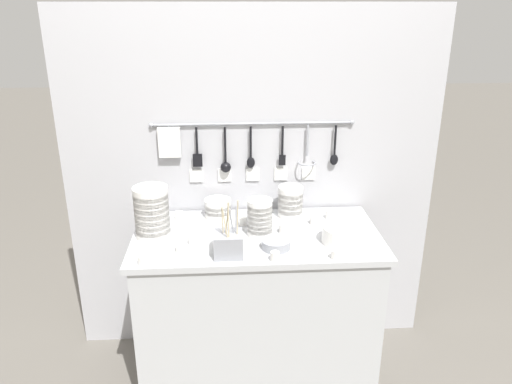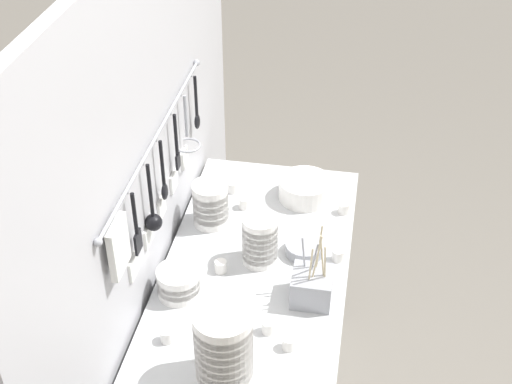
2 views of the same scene
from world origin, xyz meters
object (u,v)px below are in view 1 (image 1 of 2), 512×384
bowl_stack_short_front (260,217)px  cup_beside_plates (275,256)px  bowl_stack_nested_right (218,208)px  cup_front_right (314,220)px  bowl_stack_wide_centre (290,202)px  cup_edge_far (193,240)px  bowl_stack_back_corner (152,212)px  cutlery_caddy (228,244)px  plate_stack (344,235)px  cup_by_caddy (336,254)px  cup_edge_near (243,221)px  cup_front_left (143,260)px  cup_centre (179,215)px  cup_back_left (283,229)px  cup_mid_row (329,215)px  cup_back_right (180,247)px  steel_mixing_bowl (276,244)px

bowl_stack_short_front → cup_beside_plates: size_ratio=4.34×
bowl_stack_nested_right → cup_front_right: bowl_stack_nested_right is taller
bowl_stack_wide_centre → cup_edge_far: 0.59m
bowl_stack_back_corner → cutlery_caddy: bearing=-30.1°
plate_stack → cup_edge_far: plate_stack is taller
cup_beside_plates → cup_by_caddy: bearing=0.0°
cutlery_caddy → cup_edge_near: size_ratio=6.37×
bowl_stack_short_front → cup_front_left: bowl_stack_short_front is taller
bowl_stack_nested_right → cup_edge_near: bowl_stack_nested_right is taller
cup_beside_plates → cup_edge_near: 0.41m
cup_by_caddy → cup_centre: 0.88m
bowl_stack_nested_right → cup_edge_far: 0.34m
bowl_stack_wide_centre → cup_back_left: bowl_stack_wide_centre is taller
bowl_stack_short_front → bowl_stack_wide_centre: 0.28m
bowl_stack_back_corner → cup_by_caddy: bearing=-18.4°
cutlery_caddy → cup_mid_row: bearing=34.5°
plate_stack → cup_back_right: size_ratio=4.75×
plate_stack → cup_mid_row: 0.28m
steel_mixing_bowl → cup_back_left: same height
cup_beside_plates → bowl_stack_wide_centre: bearing=75.0°
plate_stack → bowl_stack_wide_centre: bearing=123.5°
steel_mixing_bowl → cup_back_left: (0.05, 0.16, 0.00)m
cup_centre → bowl_stack_back_corner: bearing=-118.0°
cup_front_right → cup_edge_far: bearing=-162.6°
steel_mixing_bowl → cup_back_left: bearing=72.1°
cup_by_caddy → cup_centre: same height
steel_mixing_bowl → cup_edge_far: size_ratio=3.16×
steel_mixing_bowl → bowl_stack_nested_right: bearing=125.5°
cup_front_left → cup_back_right: bearing=36.1°
cup_edge_near → steel_mixing_bowl: bearing=-62.0°
cup_by_caddy → cup_edge_far: bearing=164.1°
cutlery_caddy → cup_beside_plates: size_ratio=6.37×
bowl_stack_back_corner → cup_front_left: 0.30m
cup_back_right → cup_front_right: bearing=21.6°
cup_centre → cutlery_caddy: bearing=-58.2°
plate_stack → cup_edge_near: 0.52m
bowl_stack_short_front → cup_edge_near: 0.16m
cup_back_right → cup_back_left: (0.49, 0.17, 0.00)m
cup_edge_far → cup_mid_row: same height
cutlery_caddy → cup_centre: size_ratio=6.37×
cup_back_right → cup_beside_plates: (0.43, -0.11, 0.00)m
cup_back_left → cup_edge_near: bearing=151.6°
steel_mixing_bowl → cup_edge_near: bearing=118.0°
bowl_stack_short_front → cup_beside_plates: (0.05, -0.27, -0.07)m
bowl_stack_short_front → cup_beside_plates: bowl_stack_short_front is taller
cup_edge_far → cup_mid_row: bearing=19.9°
cup_front_right → cup_front_left: (-0.82, -0.38, 0.00)m
cup_front_left → cup_centre: 0.50m
cup_by_caddy → cup_back_left: same height
bowl_stack_short_front → cup_edge_far: (-0.32, -0.08, -0.07)m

